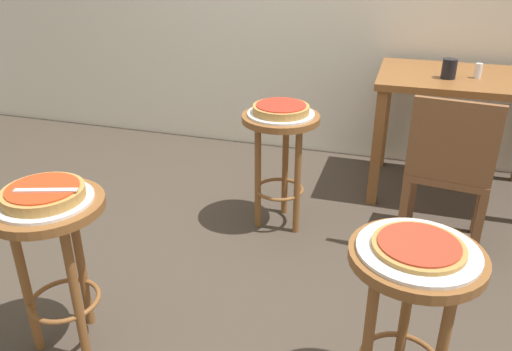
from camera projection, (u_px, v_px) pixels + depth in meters
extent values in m
plane|color=#42382D|center=(256.00, 266.00, 2.61)|extent=(6.00, 6.00, 0.00)
cylinder|color=brown|center=(46.00, 206.00, 1.85)|extent=(0.42, 0.42, 0.03)
cylinder|color=brown|center=(81.00, 262.00, 2.10)|extent=(0.04, 0.04, 0.63)
cylinder|color=brown|center=(26.00, 285.00, 1.96)|extent=(0.04, 0.04, 0.63)
cylinder|color=brown|center=(76.00, 296.00, 1.90)|extent=(0.04, 0.04, 0.63)
torus|color=brown|center=(65.00, 300.00, 2.03)|extent=(0.28, 0.28, 0.02)
cylinder|color=silver|center=(45.00, 200.00, 1.84)|extent=(0.34, 0.34, 0.01)
cylinder|color=#B78442|center=(44.00, 194.00, 1.82)|extent=(0.29, 0.29, 0.04)
cylinder|color=red|center=(42.00, 188.00, 1.81)|extent=(0.25, 0.25, 0.01)
cylinder|color=brown|center=(417.00, 257.00, 1.56)|extent=(0.42, 0.42, 0.03)
cylinder|color=brown|center=(405.00, 315.00, 1.81)|extent=(0.04, 0.04, 0.63)
cylinder|color=brown|center=(367.00, 346.00, 1.67)|extent=(0.04, 0.04, 0.63)
cylinder|color=silver|center=(418.00, 250.00, 1.55)|extent=(0.37, 0.37, 0.01)
cylinder|color=#B78442|center=(419.00, 247.00, 1.54)|extent=(0.28, 0.28, 0.01)
cylinder|color=#B23823|center=(419.00, 244.00, 1.54)|extent=(0.25, 0.25, 0.01)
cylinder|color=brown|center=(282.00, 118.00, 2.72)|extent=(0.42, 0.42, 0.03)
cylinder|color=brown|center=(286.00, 165.00, 2.97)|extent=(0.04, 0.04, 0.63)
cylinder|color=brown|center=(258.00, 177.00, 2.83)|extent=(0.04, 0.04, 0.63)
cylinder|color=brown|center=(297.00, 182.00, 2.77)|extent=(0.04, 0.04, 0.63)
torus|color=brown|center=(280.00, 189.00, 2.90)|extent=(0.28, 0.28, 0.02)
cylinder|color=silver|center=(282.00, 114.00, 2.71)|extent=(0.36, 0.36, 0.01)
cylinder|color=#B78442|center=(282.00, 109.00, 2.70)|extent=(0.30, 0.30, 0.04)
cylinder|color=red|center=(282.00, 105.00, 2.69)|extent=(0.26, 0.26, 0.01)
cube|color=brown|center=(466.00, 79.00, 3.04)|extent=(1.02, 0.71, 0.04)
cube|color=brown|center=(377.00, 149.00, 3.07)|extent=(0.06, 0.06, 0.73)
cube|color=brown|center=(384.00, 117.00, 3.59)|extent=(0.06, 0.06, 0.73)
cylinder|color=black|center=(449.00, 69.00, 2.95)|extent=(0.08, 0.08, 0.11)
cylinder|color=white|center=(478.00, 71.00, 2.96)|extent=(0.04, 0.04, 0.09)
cube|color=brown|center=(449.00, 170.00, 2.63)|extent=(0.45, 0.45, 0.04)
cube|color=brown|center=(453.00, 142.00, 2.39)|extent=(0.40, 0.08, 0.40)
cube|color=brown|center=(480.00, 200.00, 2.81)|extent=(0.04, 0.04, 0.42)
cube|color=brown|center=(413.00, 188.00, 2.94)|extent=(0.04, 0.04, 0.42)
cube|color=brown|center=(477.00, 232.00, 2.51)|extent=(0.04, 0.04, 0.42)
cube|color=brown|center=(402.00, 216.00, 2.65)|extent=(0.04, 0.04, 0.42)
cube|color=silver|center=(46.00, 190.00, 1.79)|extent=(0.22, 0.09, 0.01)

